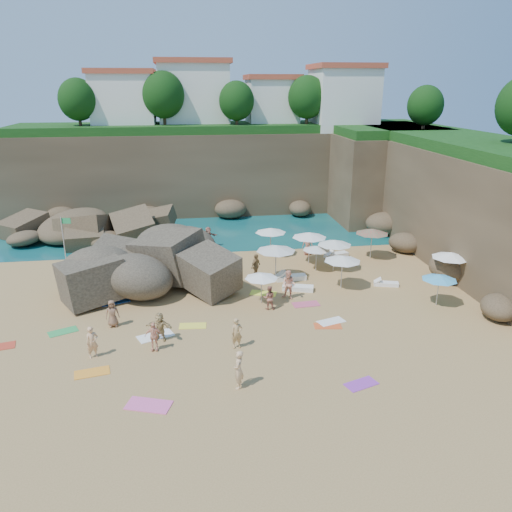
{
  "coord_description": "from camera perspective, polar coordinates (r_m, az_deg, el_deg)",
  "views": [
    {
      "loc": [
        -2.4,
        -27.27,
        12.54
      ],
      "look_at": [
        2.0,
        3.0,
        2.0
      ],
      "focal_mm": 35.0,
      "sensor_mm": 36.0,
      "label": 1
    }
  ],
  "objects": [
    {
      "name": "cliff_back",
      "position": [
        53.14,
        -3.46,
        9.74
      ],
      "size": [
        44.0,
        8.0,
        8.0
      ],
      "primitive_type": "cube",
      "color": "brown",
      "rests_on": "ground"
    },
    {
      "name": "clifftop_buildings",
      "position": [
        53.35,
        -2.62,
        17.6
      ],
      "size": [
        28.48,
        9.48,
        7.0
      ],
      "color": "white",
      "rests_on": "cliff_back"
    },
    {
      "name": "cliff_corner",
      "position": [
        51.8,
        14.03,
        8.97
      ],
      "size": [
        10.0,
        12.0,
        8.0
      ],
      "primitive_type": "cube",
      "color": "brown",
      "rests_on": "ground"
    },
    {
      "name": "rock_outcrop",
      "position": [
        33.94,
        -11.67,
        -3.09
      ],
      "size": [
        10.88,
        9.51,
        3.64
      ],
      "primitive_type": null,
      "rotation": [
        0.0,
        0.0,
        0.35
      ],
      "color": "brown",
      "rests_on": "ground"
    },
    {
      "name": "towel_13",
      "position": [
        28.38,
        8.59,
        -7.41
      ],
      "size": [
        1.69,
        1.19,
        0.03
      ],
      "primitive_type": "cube",
      "rotation": [
        0.0,
        0.0,
        0.31
      ],
      "color": "white",
      "rests_on": "ground"
    },
    {
      "name": "parasol_5",
      "position": [
        32.23,
        9.86,
        -0.28
      ],
      "size": [
        2.36,
        2.36,
        2.23
      ],
      "color": "silver",
      "rests_on": "ground"
    },
    {
      "name": "ground",
      "position": [
        30.11,
        -2.96,
        -5.63
      ],
      "size": [
        120.0,
        120.0,
        0.0
      ],
      "primitive_type": "plane",
      "color": "tan",
      "rests_on": "ground"
    },
    {
      "name": "person_lie_3",
      "position": [
        26.55,
        -10.85,
        -9.05
      ],
      "size": [
        1.86,
        1.92,
        0.41
      ],
      "primitive_type": "imported",
      "rotation": [
        0.0,
        0.0,
        -0.36
      ],
      "color": "tan",
      "rests_on": "ground"
    },
    {
      "name": "person_stand_4",
      "position": [
        38.75,
        5.94,
        1.38
      ],
      "size": [
        0.96,
        0.85,
        1.73
      ],
      "primitive_type": "imported",
      "rotation": [
        0.0,
        0.0,
        -0.58
      ],
      "color": "#B36F5E",
      "rests_on": "ground"
    },
    {
      "name": "towel_2",
      "position": [
        24.7,
        -18.23,
        -12.54
      ],
      "size": [
        1.68,
        1.06,
        0.03
      ],
      "primitive_type": "cube",
      "rotation": [
        0.0,
        0.0,
        0.19
      ],
      "color": "orange",
      "rests_on": "ground"
    },
    {
      "name": "parasol_10",
      "position": [
        31.31,
        20.24,
        -2.29
      ],
      "size": [
        2.07,
        2.07,
        1.95
      ],
      "color": "silver",
      "rests_on": "ground"
    },
    {
      "name": "lounger_1",
      "position": [
        33.87,
        3.93,
        -2.48
      ],
      "size": [
        2.05,
        0.76,
        0.31
      ],
      "primitive_type": "cube",
      "rotation": [
        0.0,
        0.0,
        0.04
      ],
      "color": "white",
      "rests_on": "ground"
    },
    {
      "name": "towel_8",
      "position": [
        31.71,
        -15.83,
        -5.02
      ],
      "size": [
        1.92,
        1.39,
        0.03
      ],
      "primitive_type": "cube",
      "rotation": [
        0.0,
        0.0,
        0.34
      ],
      "color": "blue",
      "rests_on": "ground"
    },
    {
      "name": "person_lie_4",
      "position": [
        25.44,
        -2.19,
        -10.06
      ],
      "size": [
        0.77,
        1.62,
        0.37
      ],
      "primitive_type": "imported",
      "rotation": [
        0.0,
        0.0,
        0.13
      ],
      "color": "tan",
      "rests_on": "ground"
    },
    {
      "name": "towel_5",
      "position": [
        27.09,
        -11.42,
        -8.94
      ],
      "size": [
        2.05,
        1.57,
        0.03
      ],
      "primitive_type": "cube",
      "rotation": [
        0.0,
        0.0,
        0.41
      ],
      "color": "white",
      "rests_on": "ground"
    },
    {
      "name": "person_stand_0",
      "position": [
        25.57,
        -18.22,
        -9.35
      ],
      "size": [
        0.7,
        0.61,
        1.61
      ],
      "primitive_type": "imported",
      "rotation": [
        0.0,
        0.0,
        0.47
      ],
      "color": "#DFA775",
      "rests_on": "ground"
    },
    {
      "name": "towel_10",
      "position": [
        27.87,
        8.2,
        -7.91
      ],
      "size": [
        1.58,
        0.94,
        0.03
      ],
      "primitive_type": "cube",
      "rotation": [
        0.0,
        0.0,
        -0.14
      ],
      "color": "#EC5725",
      "rests_on": "ground"
    },
    {
      "name": "flag_pole",
      "position": [
        38.31,
        -21.04,
        2.28
      ],
      "size": [
        0.71,
        0.15,
        3.66
      ],
      "color": "silver",
      "rests_on": "ground"
    },
    {
      "name": "towel_4",
      "position": [
        27.82,
        -7.24,
        -7.92
      ],
      "size": [
        1.53,
        0.86,
        0.03
      ],
      "primitive_type": "cube",
      "rotation": [
        0.0,
        0.0,
        -0.09
      ],
      "color": "#FFF143",
      "rests_on": "ground"
    },
    {
      "name": "parasol_4",
      "position": [
        35.28,
        8.97,
        1.55
      ],
      "size": [
        2.41,
        2.41,
        2.28
      ],
      "color": "silver",
      "rests_on": "ground"
    },
    {
      "name": "towel_12",
      "position": [
        31.69,
        0.84,
        -4.27
      ],
      "size": [
        1.82,
        1.33,
        0.03
      ],
      "primitive_type": "cube",
      "rotation": [
        0.0,
        0.0,
        -0.34
      ],
      "color": "#F2FF43",
      "rests_on": "ground"
    },
    {
      "name": "parasol_6",
      "position": [
        38.33,
        13.14,
        2.78
      ],
      "size": [
        2.47,
        2.47,
        2.34
      ],
      "color": "silver",
      "rests_on": "ground"
    },
    {
      "name": "parasol_1",
      "position": [
        36.45,
        6.13,
        2.41
      ],
      "size": [
        2.52,
        2.52,
        2.39
      ],
      "color": "silver",
      "rests_on": "ground"
    },
    {
      "name": "person_stand_2",
      "position": [
        37.39,
        -8.77,
        0.57
      ],
      "size": [
        1.19,
        0.87,
        1.71
      ],
      "primitive_type": "imported",
      "rotation": [
        0.0,
        0.0,
        2.72
      ],
      "color": "tan",
      "rests_on": "ground"
    },
    {
      "name": "rock_promontory",
      "position": [
        45.86,
        -18.75,
        2.12
      ],
      "size": [
        12.0,
        7.0,
        2.0
      ],
      "primitive_type": null,
      "color": "brown",
      "rests_on": "ground"
    },
    {
      "name": "cliff_right",
      "position": [
        42.13,
        22.6,
        5.86
      ],
      "size": [
        8.0,
        30.0,
        8.0
      ],
      "primitive_type": "cube",
      "color": "brown",
      "rests_on": "ground"
    },
    {
      "name": "marina_masts",
      "position": [
        59.75,
        -22.05,
        8.46
      ],
      "size": [
        3.1,
        0.1,
        6.0
      ],
      "color": "white",
      "rests_on": "ground"
    },
    {
      "name": "parasol_8",
      "position": [
        34.6,
        21.37,
        0.1
      ],
      "size": [
        2.42,
        2.42,
        2.28
      ],
      "color": "silver",
      "rests_on": "ground"
    },
    {
      "name": "parasol_9",
      "position": [
        29.71,
        0.62,
        -2.29
      ],
      "size": [
        2.02,
        2.02,
        1.91
      ],
      "color": "silver",
      "rests_on": "ground"
    },
    {
      "name": "person_stand_1",
      "position": [
        29.29,
        1.5,
        -4.78
      ],
      "size": [
        0.78,
        0.65,
        1.46
      ],
      "primitive_type": "imported",
      "rotation": [
        0.0,
        0.0,
        2.99
      ],
      "color": "#AB6855",
      "rests_on": "ground"
    },
    {
      "name": "parasol_0",
      "position": [
        33.03,
        2.29,
        0.91
      ],
      "size": [
        2.64,
        2.64,
        2.49
      ],
      "color": "silver",
      "rests_on": "ground"
    },
    {
      "name": "towel_11",
      "position": [
        28.91,
        -21.19,
        -8.06
      ],
      "size": [
        1.66,
        1.29,
        0.03
      ],
      "primitive_type": "cube",
      "rotation": [
        0.0,
        0.0,
        0.42
      ],
      "color": "green",
      "rests_on": "ground"
    },
    {
      "name": "towel_6",
      "position": [
        23.21,
        11.93,
        -14.12
      ],
      "size": [
        1.63,
        1.18,
        0.03
      ],
      "primitive_type": "cube",
      "rotation": [
        0.0,
        0.0,
        0.34
      ],
      "color": "purple",
      "rests_on": "ground"
    },
    {
      "name": "person_stand_5",
      "position": [
        40.55,
        -5.45,
        2.17
      ],
      "size": [
        1.56,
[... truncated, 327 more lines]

